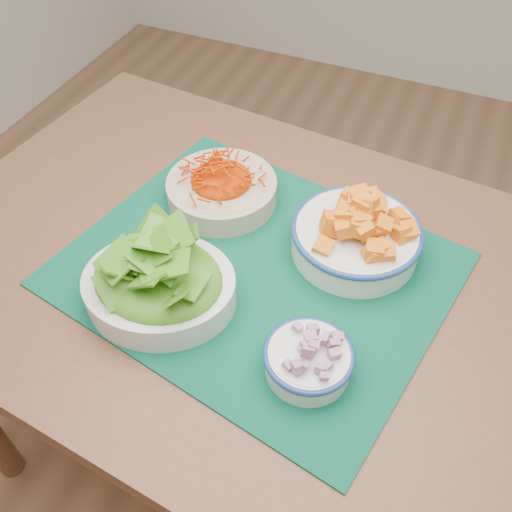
{
  "coord_description": "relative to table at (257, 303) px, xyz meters",
  "views": [
    {
      "loc": [
        0.1,
        -0.63,
        1.47
      ],
      "look_at": [
        -0.15,
        -0.04,
        0.78
      ],
      "focal_mm": 40.0,
      "sensor_mm": 36.0,
      "label": 1
    }
  ],
  "objects": [
    {
      "name": "squash_bowl",
      "position": [
        0.14,
        0.1,
        0.15
      ],
      "size": [
        0.22,
        0.22,
        0.11
      ],
      "rotation": [
        0.0,
        0.0,
        0.04
      ],
      "color": "white",
      "rests_on": "placemat"
    },
    {
      "name": "placemat",
      "position": [
        0.0,
        -0.01,
        0.1
      ],
      "size": [
        0.69,
        0.6,
        0.0
      ],
      "primitive_type": "cube",
      "rotation": [
        0.0,
        0.0,
        -0.19
      ],
      "color": "#013224",
      "rests_on": "table"
    },
    {
      "name": "carrot_bowl",
      "position": [
        -0.12,
        0.13,
        0.14
      ],
      "size": [
        0.25,
        0.25,
        0.08
      ],
      "rotation": [
        0.0,
        0.0,
        -0.24
      ],
      "color": "beige",
      "rests_on": "placemat"
    },
    {
      "name": "lettuce_bowl",
      "position": [
        -0.11,
        -0.13,
        0.16
      ],
      "size": [
        0.28,
        0.26,
        0.12
      ],
      "rotation": [
        0.0,
        0.0,
        0.26
      ],
      "color": "silver",
      "rests_on": "placemat"
    },
    {
      "name": "onion_bowl",
      "position": [
        0.15,
        -0.16,
        0.13
      ],
      "size": [
        0.14,
        0.14,
        0.06
      ],
      "rotation": [
        0.0,
        0.0,
        0.14
      ],
      "color": "silver",
      "rests_on": "placemat"
    },
    {
      "name": "ground",
      "position": [
        0.15,
        0.04,
        -0.65
      ],
      "size": [
        4.0,
        4.0,
        0.0
      ],
      "primitive_type": "plane",
      "color": "#976949",
      "rests_on": "ground"
    },
    {
      "name": "table",
      "position": [
        0.0,
        0.0,
        0.0
      ],
      "size": [
        1.28,
        0.92,
        0.75
      ],
      "rotation": [
        0.0,
        0.0,
        -0.1
      ],
      "color": "brown",
      "rests_on": "ground"
    }
  ]
}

